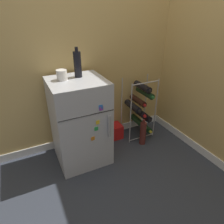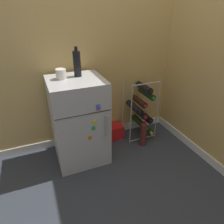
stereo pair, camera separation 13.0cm
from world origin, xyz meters
name	(u,v)px [view 2 (the right image)]	position (x,y,z in m)	size (l,w,h in m)	color
ground_plane	(126,162)	(0.00, 0.00, 0.00)	(14.00, 14.00, 0.00)	#333842
wall_back	(104,33)	(0.00, 0.63, 1.24)	(6.64, 0.07, 2.50)	tan
mini_fridge	(79,121)	(-0.41, 0.30, 0.45)	(0.52, 0.52, 0.89)	#B7BABF
wine_rack	(142,109)	(0.39, 0.41, 0.38)	(0.36, 0.33, 0.76)	#B2B2B7
soda_box	(112,132)	(0.03, 0.48, 0.09)	(0.26, 0.17, 0.18)	red
fridge_top_cup	(61,74)	(-0.52, 0.36, 0.94)	(0.10, 0.10, 0.09)	silver
fridge_top_bottle	(77,64)	(-0.36, 0.38, 1.01)	(0.07, 0.07, 0.28)	black
loose_bottle_floor	(143,134)	(0.32, 0.21, 0.15)	(0.07, 0.07, 0.33)	#56231E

